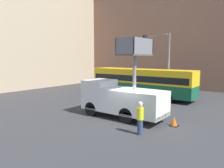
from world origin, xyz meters
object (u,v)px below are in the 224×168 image
(traffic_light_pole, at_px, (161,56))
(traffic_cone_near_truck, at_px, (174,122))
(road_worker_near_truck, at_px, (140,118))
(road_worker_directing, at_px, (134,97))
(utility_truck, at_px, (121,97))
(city_bus, at_px, (141,81))

(traffic_light_pole, xyz_separation_m, traffic_cone_near_truck, (-7.34, -4.42, -4.29))
(traffic_light_pole, bearing_deg, road_worker_near_truck, -161.00)
(road_worker_directing, bearing_deg, traffic_cone_near_truck, -171.59)
(traffic_light_pole, height_order, road_worker_directing, traffic_light_pole)
(utility_truck, distance_m, road_worker_near_truck, 3.73)
(road_worker_near_truck, bearing_deg, utility_truck, 124.68)
(road_worker_near_truck, relative_size, road_worker_directing, 1.02)
(traffic_light_pole, distance_m, traffic_cone_near_truck, 9.58)
(city_bus, bearing_deg, road_worker_near_truck, 113.94)
(city_bus, distance_m, road_worker_directing, 5.19)
(road_worker_near_truck, xyz_separation_m, road_worker_directing, (5.71, 3.93, -0.03))
(city_bus, bearing_deg, traffic_cone_near_truck, 126.10)
(road_worker_near_truck, xyz_separation_m, traffic_cone_near_truck, (2.73, -0.95, -0.70))
(city_bus, bearing_deg, traffic_light_pole, 166.01)
(road_worker_near_truck, bearing_deg, road_worker_directing, 107.11)
(city_bus, xyz_separation_m, traffic_light_pole, (-0.36, -2.43, 2.73))
(traffic_cone_near_truck, bearing_deg, road_worker_near_truck, 160.81)
(utility_truck, bearing_deg, traffic_light_pole, 4.03)
(city_bus, bearing_deg, utility_truck, 104.52)
(road_worker_directing, bearing_deg, city_bus, -27.56)
(traffic_light_pole, relative_size, road_worker_near_truck, 3.54)
(traffic_light_pole, xyz_separation_m, road_worker_directing, (-4.36, 0.46, -3.62))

